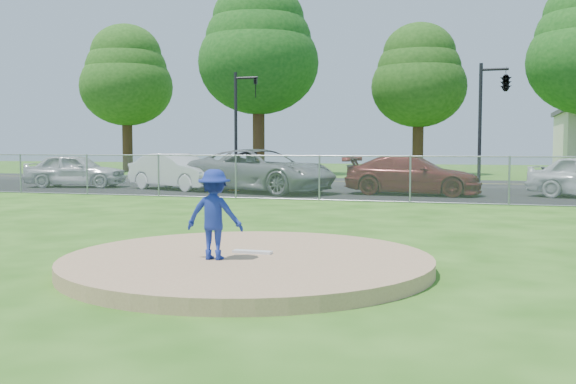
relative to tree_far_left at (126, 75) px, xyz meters
name	(u,v)px	position (x,y,z in m)	size (l,w,h in m)	color
ground	(368,208)	(22.00, -23.00, -7.06)	(120.00, 120.00, 0.00)	#255813
pitchers_mound	(248,262)	(22.00, -33.00, -6.96)	(5.40, 5.40, 0.20)	#A67F5B
pitching_rubber	(252,252)	(22.00, -32.80, -6.84)	(0.60, 0.15, 0.04)	white
chain_link_fence	(379,179)	(22.00, -21.00, -6.31)	(40.00, 0.06, 1.50)	gray
parking_lot	(397,193)	(22.00, -16.50, -7.05)	(50.00, 8.00, 0.01)	black
street	(417,183)	(22.00, -9.00, -7.06)	(60.00, 7.00, 0.01)	#232326
tree_far_left	(126,75)	(0.00, 0.00, 0.00)	(6.72, 6.72, 10.74)	#3B2215
tree_left	(258,48)	(11.00, -2.00, 1.18)	(7.84, 7.84, 12.53)	#3B2315
tree_center	(419,75)	(21.00, 1.00, -0.59)	(6.16, 6.16, 9.84)	#3A2215
traffic_signal_left	(240,116)	(13.24, -11.00, -3.70)	(1.28, 0.20, 5.60)	black
traffic_signal_center	(503,84)	(25.97, -11.00, -2.45)	(1.42, 2.48, 5.60)	black
pitcher	(214,214)	(21.66, -33.43, -6.22)	(0.82, 0.47, 1.28)	navy
traffic_cone	(233,183)	(15.49, -17.50, -6.73)	(0.33, 0.33, 0.65)	orange
parked_car_silver	(76,170)	(7.81, -17.24, -6.30)	(1.76, 4.38, 1.49)	silver
parked_car_white	(177,172)	(12.96, -17.48, -6.29)	(1.61, 4.60, 1.52)	white
parked_car_gray	(261,171)	(16.86, -17.98, -6.20)	(2.83, 6.14, 1.71)	gray
parked_car_darkred	(413,175)	(22.69, -17.50, -6.32)	(2.05, 5.03, 1.46)	maroon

